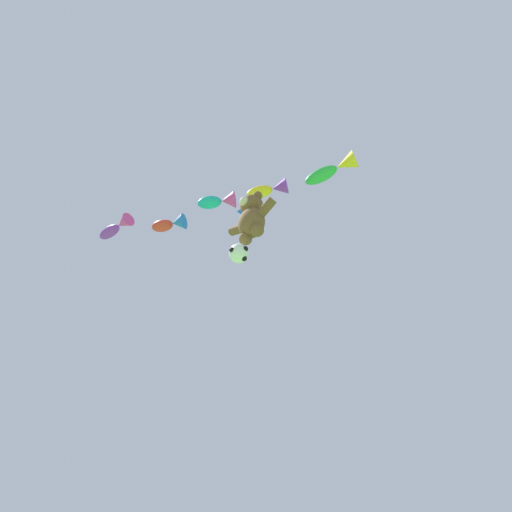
{
  "coord_description": "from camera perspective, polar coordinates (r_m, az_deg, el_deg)",
  "views": [
    {
      "loc": [
        7.17,
        -1.37,
        1.13
      ],
      "look_at": [
        0.48,
        5.36,
        10.13
      ],
      "focal_mm": 24.0,
      "sensor_mm": 36.0,
      "label": 1
    }
  ],
  "objects": [
    {
      "name": "diamond_kite",
      "position": [
        18.26,
        -1.59,
        6.92
      ],
      "size": [
        0.8,
        0.7,
        2.81
      ],
      "color": "blue"
    },
    {
      "name": "fish_kite_goldfin",
      "position": [
        16.01,
        2.27,
        10.98
      ],
      "size": [
        2.0,
        1.5,
        0.75
      ],
      "color": "yellow"
    },
    {
      "name": "soccer_ball_kite",
      "position": [
        12.22,
        -2.84,
        0.44
      ],
      "size": [
        0.8,
        0.79,
        0.73
      ],
      "color": "white"
    },
    {
      "name": "fish_kite_crimson",
      "position": [
        17.76,
        -14.09,
        5.18
      ],
      "size": [
        1.88,
        1.5,
        0.81
      ],
      "color": "red"
    },
    {
      "name": "fish_kite_teal",
      "position": [
        17.49,
        -6.22,
        9.05
      ],
      "size": [
        2.0,
        1.75,
        0.86
      ],
      "color": "#19ADB2"
    },
    {
      "name": "fish_kite_violet",
      "position": [
        18.71,
        -22.24,
        4.43
      ],
      "size": [
        2.27,
        1.0,
        0.71
      ],
      "color": "purple"
    },
    {
      "name": "fish_kite_emerald",
      "position": [
        15.68,
        12.77,
        13.91
      ],
      "size": [
        2.43,
        1.24,
        0.79
      ],
      "color": "green"
    },
    {
      "name": "teddy_bear_kite",
      "position": [
        13.49,
        -0.77,
        6.47
      ],
      "size": [
        2.47,
        1.09,
        2.5
      ],
      "color": "brown"
    }
  ]
}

